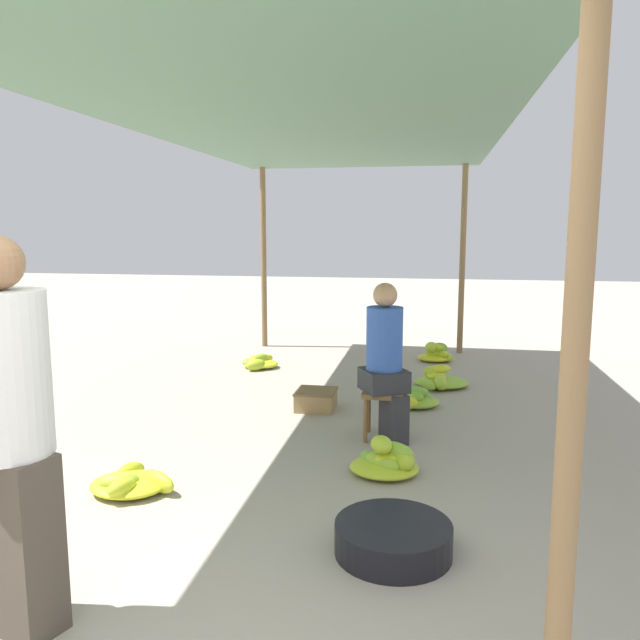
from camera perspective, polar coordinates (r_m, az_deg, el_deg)
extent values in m
cylinder|color=olive|center=(1.99, 22.13, -5.52)|extent=(0.08, 0.08, 2.60)
cylinder|color=olive|center=(9.19, -5.17, 5.61)|extent=(0.08, 0.08, 2.60)
cylinder|color=olive|center=(8.87, 12.89, 5.33)|extent=(0.08, 0.08, 2.60)
cube|color=#567A60|center=(5.53, -0.42, 17.47)|extent=(3.24, 7.36, 0.04)
cube|color=#4C4238|center=(3.17, -25.95, -17.77)|extent=(0.43, 0.32, 0.80)
cylinder|color=white|center=(2.93, -26.91, -4.40)|extent=(0.47, 0.47, 0.70)
cube|color=brown|center=(5.25, 5.84, -6.63)|extent=(0.34, 0.34, 0.04)
cylinder|color=brown|center=(5.19, 4.17, -9.17)|extent=(0.04, 0.04, 0.37)
cylinder|color=brown|center=(5.17, 7.21, -9.28)|extent=(0.04, 0.04, 0.37)
cylinder|color=brown|center=(5.45, 4.48, -8.31)|extent=(0.04, 0.04, 0.37)
cylinder|color=brown|center=(5.43, 7.36, -8.41)|extent=(0.04, 0.04, 0.37)
cube|color=#2D2D33|center=(5.25, 6.76, -8.76)|extent=(0.27, 0.34, 0.41)
cube|color=#2D2D33|center=(5.23, 5.86, -5.47)|extent=(0.46, 0.46, 0.18)
cylinder|color=#3359B2|center=(5.15, 5.92, -1.69)|extent=(0.41, 0.41, 0.52)
sphere|color=tan|center=(5.10, 5.98, 2.29)|extent=(0.20, 0.20, 0.20)
cylinder|color=black|center=(3.61, 6.71, -19.23)|extent=(0.64, 0.64, 0.17)
ellipsoid|color=#A2C52F|center=(4.46, -17.91, -13.80)|extent=(0.29, 0.23, 0.11)
ellipsoid|color=#C4D329|center=(4.36, -17.68, -14.39)|extent=(0.19, 0.24, 0.11)
ellipsoid|color=#C7D429|center=(4.68, -16.93, -13.12)|extent=(0.20, 0.23, 0.13)
ellipsoid|color=#C4D329|center=(4.45, -14.65, -14.08)|extent=(0.34, 0.25, 0.14)
ellipsoid|color=yellow|center=(4.52, -17.05, -14.16)|extent=(0.52, 0.46, 0.10)
ellipsoid|color=#9EC430|center=(7.90, -5.48, -3.53)|extent=(0.24, 0.28, 0.12)
ellipsoid|color=#CDD628|center=(7.98, -4.98, -3.59)|extent=(0.20, 0.30, 0.13)
ellipsoid|color=#83B935|center=(7.95, -6.52, -3.82)|extent=(0.18, 0.24, 0.09)
ellipsoid|color=yellow|center=(7.86, -6.08, -3.75)|extent=(0.18, 0.29, 0.15)
ellipsoid|color=#B1CB2C|center=(7.76, -5.89, -4.10)|extent=(0.29, 0.28, 0.14)
ellipsoid|color=yellow|center=(7.91, -5.44, -4.01)|extent=(0.44, 0.39, 0.10)
ellipsoid|color=yellow|center=(4.58, 6.47, -12.59)|extent=(0.26, 0.17, 0.11)
ellipsoid|color=#B2CB2C|center=(4.54, 5.64, -11.26)|extent=(0.20, 0.25, 0.12)
ellipsoid|color=#99C131|center=(4.59, 5.78, -12.80)|extent=(0.33, 0.30, 0.13)
ellipsoid|color=#7EB736|center=(4.72, 4.60, -12.68)|extent=(0.24, 0.35, 0.11)
ellipsoid|color=#AECA2D|center=(4.57, 7.68, -12.57)|extent=(0.21, 0.27, 0.14)
ellipsoid|color=yellow|center=(4.75, 7.31, -12.65)|extent=(0.19, 0.23, 0.10)
ellipsoid|color=#8FBD33|center=(4.58, 6.93, -11.81)|extent=(0.31, 0.25, 0.13)
ellipsoid|color=#B6CD2C|center=(4.62, 5.88, -13.26)|extent=(0.50, 0.44, 0.10)
ellipsoid|color=#B4CC2C|center=(7.13, 10.24, -4.63)|extent=(0.27, 0.26, 0.12)
ellipsoid|color=yellow|center=(7.15, 10.92, -4.42)|extent=(0.29, 0.23, 0.10)
ellipsoid|color=#A5C62F|center=(6.87, 10.94, -5.69)|extent=(0.19, 0.29, 0.14)
ellipsoid|color=#C2D229|center=(7.07, 10.74, -5.37)|extent=(0.27, 0.25, 0.15)
ellipsoid|color=#94C032|center=(6.94, 9.80, -5.80)|extent=(0.26, 0.34, 0.12)
ellipsoid|color=yellow|center=(7.14, 10.21, -4.90)|extent=(0.15, 0.34, 0.09)
ellipsoid|color=#8DBD33|center=(7.10, 11.05, -5.59)|extent=(0.59, 0.52, 0.10)
ellipsoid|color=#98C131|center=(6.18, 7.32, -7.61)|extent=(0.21, 0.27, 0.11)
ellipsoid|color=#9DC330|center=(6.19, 8.26, -7.40)|extent=(0.25, 0.29, 0.15)
ellipsoid|color=#78B437|center=(6.35, 9.71, -7.25)|extent=(0.26, 0.34, 0.10)
ellipsoid|color=#74B337|center=(6.26, 8.70, -6.53)|extent=(0.28, 0.16, 0.12)
ellipsoid|color=yellow|center=(6.15, 7.59, -7.51)|extent=(0.30, 0.14, 0.15)
ellipsoid|color=#82B835|center=(6.25, 8.52, -6.88)|extent=(0.28, 0.27, 0.11)
ellipsoid|color=#95C031|center=(6.29, 8.69, -7.37)|extent=(0.47, 0.41, 0.10)
ellipsoid|color=#B8CE2B|center=(8.38, 10.42, -2.95)|extent=(0.25, 0.17, 0.12)
ellipsoid|color=#BED02A|center=(8.37, 11.12, -3.01)|extent=(0.22, 0.29, 0.10)
ellipsoid|color=#7CB636|center=(8.37, 10.85, -2.54)|extent=(0.25, 0.20, 0.15)
ellipsoid|color=#A9C82E|center=(8.30, 10.11, -2.45)|extent=(0.21, 0.26, 0.14)
ellipsoid|color=#ABC92E|center=(8.39, 11.46, -3.34)|extent=(0.24, 0.30, 0.12)
ellipsoid|color=#C1D22A|center=(8.36, 10.43, -2.41)|extent=(0.28, 0.27, 0.10)
ellipsoid|color=#8CBC33|center=(8.46, 10.75, -2.82)|extent=(0.25, 0.26, 0.13)
ellipsoid|color=yellow|center=(8.39, 10.41, -3.39)|extent=(0.44, 0.38, 0.10)
cube|color=#9E7A4C|center=(6.12, -0.37, -7.39)|extent=(0.37, 0.37, 0.17)
cube|color=brown|center=(6.10, -0.37, -6.53)|extent=(0.38, 0.38, 0.02)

